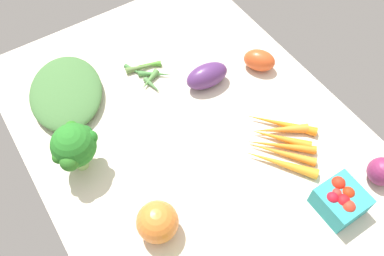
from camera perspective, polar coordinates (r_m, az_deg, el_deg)
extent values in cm
cube|color=beige|center=(101.31, 0.00, -0.94)|extent=(104.00, 76.00, 2.00)
ellipsoid|color=#522C66|center=(107.54, 2.12, 7.37)|extent=(7.41, 12.29, 6.44)
cone|color=orange|center=(102.97, 12.39, 0.61)|extent=(15.01, 13.29, 2.29)
cone|color=orange|center=(101.81, 12.40, -0.23)|extent=(8.82, 12.86, 2.48)
cone|color=orange|center=(100.54, 12.40, -1.42)|extent=(12.82, 11.11, 2.29)
cone|color=orange|center=(99.50, 12.39, -2.46)|extent=(12.69, 13.86, 2.09)
cone|color=orange|center=(98.51, 12.39, -3.41)|extent=(14.42, 12.04, 2.05)
cone|color=orange|center=(96.81, 12.41, -4.87)|extent=(15.33, 12.36, 2.50)
cylinder|color=#9BCE77|center=(97.09, -15.49, -4.30)|extent=(3.16, 3.16, 5.04)
sphere|color=#257424|center=(91.89, -16.36, -2.37)|extent=(9.97, 9.97, 9.97)
sphere|color=#2C7023|center=(90.07, -16.86, -4.55)|extent=(4.31, 4.31, 4.31)
sphere|color=#26711C|center=(93.19, -16.61, 0.06)|extent=(3.02, 3.02, 3.02)
sphere|color=#217021|center=(90.89, -14.10, -1.30)|extent=(3.18, 3.18, 3.18)
sphere|color=#206D24|center=(93.46, -14.84, -0.67)|extent=(3.40, 3.40, 3.40)
sphere|color=#286E20|center=(91.14, -18.26, -3.92)|extent=(2.95, 2.95, 2.95)
cone|color=#4B7B42|center=(108.97, -5.55, 5.96)|extent=(6.56, 2.56, 1.52)
cone|color=#4D7F3D|center=(110.06, -6.00, 6.75)|extent=(4.84, 7.12, 1.95)
cone|color=#43823E|center=(111.53, -5.18, 7.59)|extent=(6.70, 8.47, 1.62)
cone|color=#4B902C|center=(114.03, -6.11, 8.89)|extent=(4.36, 6.86, 1.64)
cone|color=#417A3D|center=(113.06, -7.96, 7.96)|extent=(7.12, 4.19, 1.34)
cone|color=#587A3D|center=(113.52, -6.89, 8.57)|extent=(4.22, 9.46, 1.81)
cube|color=teal|center=(94.28, 20.20, -9.62)|extent=(9.34, 9.34, 5.68)
sphere|color=red|center=(93.08, 19.90, -7.36)|extent=(3.10, 3.10, 3.10)
sphere|color=red|center=(92.20, 19.66, -8.73)|extent=(2.42, 2.42, 2.42)
sphere|color=red|center=(91.68, 21.14, -10.37)|extent=(3.11, 3.11, 3.11)
sphere|color=red|center=(91.15, 19.15, -9.32)|extent=(2.66, 2.66, 2.66)
sphere|color=red|center=(93.08, 21.11, -8.61)|extent=(2.98, 2.98, 2.98)
sphere|color=red|center=(91.92, 20.48, -9.66)|extent=(3.16, 3.16, 3.16)
ellipsoid|color=#416E39|center=(110.11, -17.35, 4.86)|extent=(29.92, 25.85, 4.56)
ellipsoid|color=#D14E23|center=(113.13, 9.47, 9.39)|extent=(10.42, 9.88, 5.80)
sphere|color=#802552|center=(100.80, 25.20, -5.56)|extent=(6.48, 6.48, 6.48)
sphere|color=orange|center=(85.45, -4.90, -13.06)|extent=(8.87, 8.87, 8.87)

